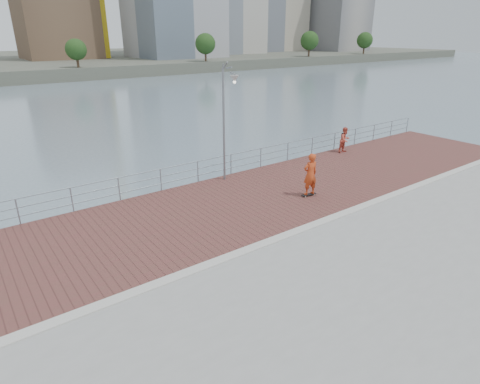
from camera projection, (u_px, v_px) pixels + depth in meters
water at (271, 287)px, 15.43m from camera, size 400.00×400.00×0.00m
seawall at (387, 341)px, 11.32m from camera, size 40.00×24.00×2.00m
brick_lane at (218, 209)px, 17.38m from camera, size 40.00×6.80×0.02m
curb at (272, 240)px, 14.68m from camera, size 40.00×0.40×0.06m
guardrail at (180, 173)px, 19.66m from camera, size 39.06×0.06×1.13m
street_lamp at (228, 103)px, 19.04m from camera, size 0.41×1.19×5.60m
skateboard at (309, 194)px, 18.68m from camera, size 0.76×0.31×0.09m
skateboarder at (310, 174)px, 18.30m from camera, size 0.79×0.58×1.97m
bystander at (345, 140)px, 25.21m from camera, size 0.78×0.61×1.60m
shoreline_trees at (162, 45)px, 89.23m from camera, size 169.54×5.19×6.92m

